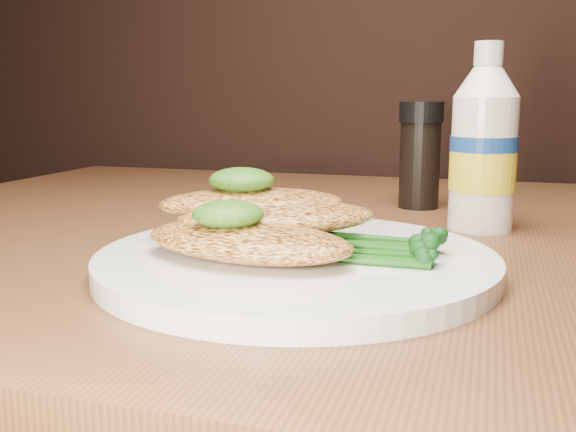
% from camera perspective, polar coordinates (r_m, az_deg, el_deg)
% --- Properties ---
extents(plate, '(0.29, 0.29, 0.02)m').
position_cam_1_polar(plate, '(0.49, 0.73, -3.99)').
color(plate, white).
rests_on(plate, dining_table).
extents(chicken_front, '(0.17, 0.11, 0.03)m').
position_cam_1_polar(chicken_front, '(0.46, -3.56, -2.17)').
color(chicken_front, '#E59C49').
rests_on(chicken_front, plate).
extents(chicken_mid, '(0.17, 0.14, 0.02)m').
position_cam_1_polar(chicken_mid, '(0.51, -0.90, -0.11)').
color(chicken_mid, '#E59C49').
rests_on(chicken_mid, plate).
extents(chicken_back, '(0.17, 0.13, 0.02)m').
position_cam_1_polar(chicken_back, '(0.53, -3.14, 1.12)').
color(chicken_back, '#E59C49').
rests_on(chicken_back, plate).
extents(pesto_front, '(0.06, 0.06, 0.02)m').
position_cam_1_polar(pesto_front, '(0.46, -5.22, 0.17)').
color(pesto_front, '#0E3407').
rests_on(pesto_front, chicken_front).
extents(pesto_back, '(0.06, 0.05, 0.02)m').
position_cam_1_polar(pesto_back, '(0.52, -4.04, 3.13)').
color(pesto_back, '#0E3407').
rests_on(pesto_back, chicken_back).
extents(broccolini_bundle, '(0.16, 0.13, 0.02)m').
position_cam_1_polar(broccolini_bundle, '(0.48, 5.93, -2.03)').
color(broccolini_bundle, '#185111').
rests_on(broccolini_bundle, plate).
extents(mayo_bottle, '(0.08, 0.08, 0.18)m').
position_cam_1_polar(mayo_bottle, '(0.65, 16.62, 6.52)').
color(mayo_bottle, white).
rests_on(mayo_bottle, dining_table).
extents(pepper_grinder, '(0.05, 0.05, 0.12)m').
position_cam_1_polar(pepper_grinder, '(0.76, 11.36, 5.18)').
color(pepper_grinder, black).
rests_on(pepper_grinder, dining_table).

